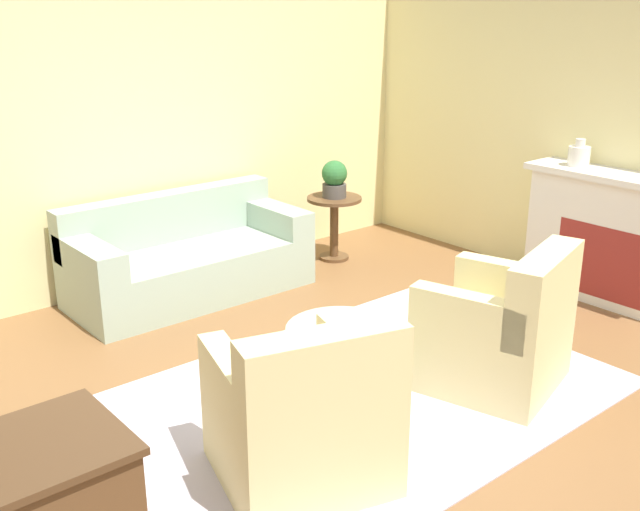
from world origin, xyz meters
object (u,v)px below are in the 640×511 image
Objects in this scene: armchair_left at (304,419)px; ottoman_table at (341,347)px; armchair_right at (501,333)px; potted_plant_on_side_table at (334,179)px; couch at (187,259)px; side_table at (334,217)px; vase_mantel_near at (579,155)px.

armchair_left is 1.41× the size of ottoman_table.
armchair_left is at bearing -141.85° from ottoman_table.
armchair_left is 1.00× the size of armchair_right.
ottoman_table is 2.51m from potted_plant_on_side_table.
couch is 1.99m from ottoman_table.
side_table is at bearing -4.12° from couch.
potted_plant_on_side_table is (-1.00, 1.85, -0.37)m from vase_mantel_near.
ottoman_table is 1.17× the size of side_table.
couch is 3.24× the size of side_table.
side_table is (2.40, 2.53, 0.05)m from armchair_left.
vase_mantel_near reaches higher than armchair_left.
couch reaches higher than ottoman_table.
couch is at bearing 71.47° from armchair_left.
ottoman_table is 2.72m from vase_mantel_near.
armchair_left is at bearing -168.68° from vase_mantel_near.
side_table reaches higher than ottoman_table.
armchair_left reaches higher than ottoman_table.
armchair_right reaches higher than couch.
vase_mantel_near is at bearing -61.74° from side_table.
side_table is at bearing 118.26° from vase_mantel_near.
armchair_left is (-0.89, -2.64, 0.06)m from couch.
armchair_right is 1.41× the size of ottoman_table.
armchair_left is at bearing -133.49° from side_table.
side_table is (1.52, -0.11, 0.11)m from couch.
armchair_right is at bearing -107.98° from side_table.
armchair_left reaches higher than couch.
couch is 1.52m from side_table.
armchair_left is at bearing -133.49° from potted_plant_on_side_table.
vase_mantel_near is 0.64× the size of potted_plant_on_side_table.
couch is 3.30m from vase_mantel_near.
armchair_right is (0.69, -2.64, 0.06)m from couch.
potted_plant_on_side_table is (1.58, 1.88, 0.52)m from ottoman_table.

